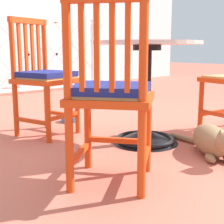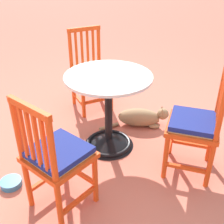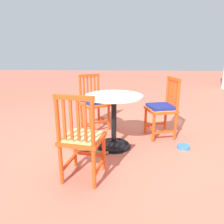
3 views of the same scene
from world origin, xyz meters
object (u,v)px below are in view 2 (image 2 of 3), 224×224
at_px(cafe_table, 109,120).
at_px(tabby_cat, 142,118).
at_px(orange_chair_facing_out, 56,157).
at_px(orange_chair_by_planter, 90,72).
at_px(pet_water_bowl, 11,183).
at_px(orange_chair_near_fence, 196,125).

xyz_separation_m(cafe_table, tabby_cat, (0.08, -0.50, -0.19)).
xyz_separation_m(orange_chair_facing_out, tabby_cat, (0.48, -1.21, -0.35)).
bearing_deg(orange_chair_by_planter, cafe_table, 159.47).
bearing_deg(orange_chair_facing_out, cafe_table, -60.85).
bearing_deg(pet_water_bowl, tabby_cat, -87.42).
distance_m(orange_chair_near_fence, orange_chair_facing_out, 1.11).
bearing_deg(cafe_table, tabby_cat, -80.58).
xyz_separation_m(cafe_table, pet_water_bowl, (0.02, 0.95, -0.26)).
height_order(orange_chair_by_planter, orange_chair_facing_out, same).
xyz_separation_m(tabby_cat, pet_water_bowl, (-0.07, 1.45, -0.07)).
xyz_separation_m(orange_chair_by_planter, pet_water_bowl, (-0.75, 1.24, -0.41)).
height_order(orange_chair_near_fence, tabby_cat, orange_chair_near_fence).
bearing_deg(orange_chair_by_planter, tabby_cat, -162.82).
height_order(orange_chair_facing_out, pet_water_bowl, orange_chair_facing_out).
bearing_deg(orange_chair_facing_out, orange_chair_near_fence, -105.04).
height_order(cafe_table, orange_chair_near_fence, orange_chair_near_fence).
xyz_separation_m(orange_chair_facing_out, pet_water_bowl, (0.41, 0.24, -0.42)).
distance_m(tabby_cat, pet_water_bowl, 1.45).
relative_size(orange_chair_facing_out, tabby_cat, 1.37).
xyz_separation_m(orange_chair_near_fence, orange_chair_facing_out, (0.29, 1.07, 0.00)).
relative_size(orange_chair_near_fence, tabby_cat, 1.37).
bearing_deg(orange_chair_near_fence, orange_chair_by_planter, 3.14).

